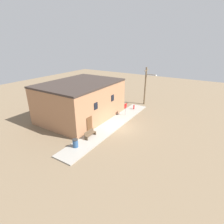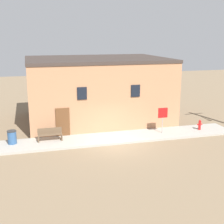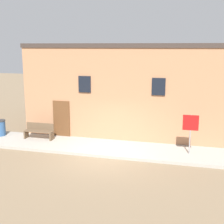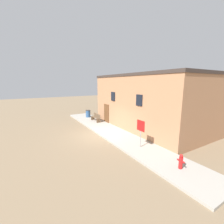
# 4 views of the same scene
# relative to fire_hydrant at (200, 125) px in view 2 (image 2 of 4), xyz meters

# --- Properties ---
(ground_plane) EXTENTS (80.00, 80.00, 0.00)m
(ground_plane) POSITION_rel_fire_hydrant_xyz_m (-7.07, -1.28, -0.54)
(ground_plane) COLOR #7A664C
(sidewalk) EXTENTS (18.65, 2.58, 0.14)m
(sidewalk) POSITION_rel_fire_hydrant_xyz_m (-7.07, 0.01, -0.47)
(sidewalk) COLOR #9E998E
(sidewalk) RESTS_ON ground
(brick_building) EXTENTS (11.68, 8.71, 5.40)m
(brick_building) POSITION_rel_fire_hydrant_xyz_m (-6.88, 5.59, 2.17)
(brick_building) COLOR #A87551
(brick_building) RESTS_ON ground
(fire_hydrant) EXTENTS (0.42, 0.20, 0.79)m
(fire_hydrant) POSITION_rel_fire_hydrant_xyz_m (0.00, 0.00, 0.00)
(fire_hydrant) COLOR red
(fire_hydrant) RESTS_ON sidewalk
(stop_sign) EXTENTS (0.74, 0.06, 1.93)m
(stop_sign) POSITION_rel_fire_hydrant_xyz_m (-3.14, -0.02, 0.96)
(stop_sign) COLOR gray
(stop_sign) RESTS_ON sidewalk
(bench) EXTENTS (1.66, 0.44, 0.88)m
(bench) POSITION_rel_fire_hydrant_xyz_m (-11.35, 0.41, 0.05)
(bench) COLOR brown
(bench) RESTS_ON sidewalk
(trash_bin) EXTENTS (0.61, 0.61, 0.92)m
(trash_bin) POSITION_rel_fire_hydrant_xyz_m (-13.85, 0.42, 0.07)
(trash_bin) COLOR #2D517F
(trash_bin) RESTS_ON sidewalk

